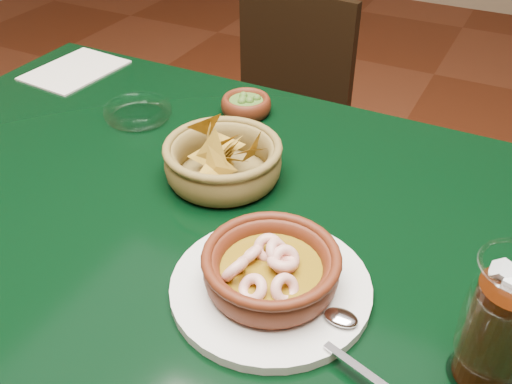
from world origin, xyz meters
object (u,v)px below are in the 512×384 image
at_px(dining_chair, 272,130).
at_px(chip_basket, 223,160).
at_px(shrimp_plate, 271,274).
at_px(cola_drink, 500,326).
at_px(dining_table, 189,238).

distance_m(dining_chair, chip_basket, 0.75).
bearing_deg(shrimp_plate, cola_drink, -1.74).
distance_m(chip_basket, cola_drink, 0.49).
distance_m(dining_table, cola_drink, 0.54).
bearing_deg(dining_chair, dining_table, -75.91).
bearing_deg(dining_table, cola_drink, -16.15).
bearing_deg(dining_table, shrimp_plate, -31.12).
distance_m(dining_chair, shrimp_plate, 0.98).
distance_m(dining_table, shrimp_plate, 0.29).
distance_m(dining_table, dining_chair, 0.75).
xyz_separation_m(dining_table, shrimp_plate, (0.22, -0.13, 0.13)).
xyz_separation_m(shrimp_plate, chip_basket, (-0.18, 0.20, 0.00)).
bearing_deg(shrimp_plate, chip_basket, 132.98).
bearing_deg(cola_drink, chip_basket, 155.55).
relative_size(dining_table, shrimp_plate, 3.57).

